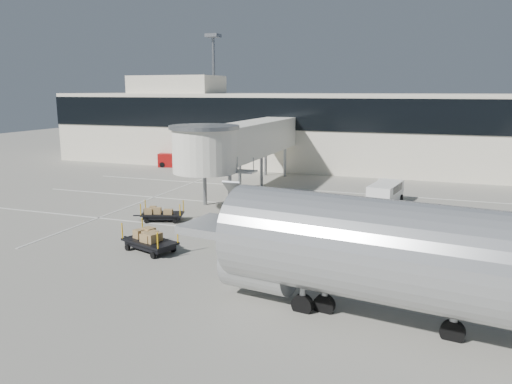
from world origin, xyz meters
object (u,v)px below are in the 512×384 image
at_px(minivan, 386,192).
at_px(box_cart_far, 164,214).
at_px(box_cart_near, 149,241).
at_px(suitcase_cart, 323,214).
at_px(belt_loader, 176,160).
at_px(baggage_tug, 309,214).
at_px(ground_worker, 224,228).
at_px(aircraft, 458,264).

bearing_deg(minivan, box_cart_far, -133.57).
distance_m(box_cart_near, box_cart_far, 6.21).
distance_m(suitcase_cart, belt_loader, 27.32).
bearing_deg(baggage_tug, belt_loader, 151.09).
bearing_deg(box_cart_far, baggage_tug, -0.44).
height_order(baggage_tug, ground_worker, ground_worker).
height_order(suitcase_cart, ground_worker, ground_worker).
distance_m(suitcase_cart, minivan, 7.54).
xyz_separation_m(suitcase_cart, belt_loader, (-20.49, 18.06, 0.19)).
height_order(box_cart_near, aircraft, aircraft).
distance_m(baggage_tug, minivan, 8.20).
bearing_deg(box_cart_far, box_cart_near, -84.47).
bearing_deg(suitcase_cart, ground_worker, -122.57).
height_order(belt_loader, aircraft, aircraft).
height_order(box_cart_near, box_cart_far, box_cart_near).
height_order(baggage_tug, minivan, baggage_tug).
height_order(box_cart_far, ground_worker, ground_worker).
xyz_separation_m(box_cart_near, box_cart_far, (-2.46, 5.70, -0.11)).
height_order(box_cart_far, minivan, minivan).
xyz_separation_m(suitcase_cart, minivan, (3.27, 6.78, 0.41)).
bearing_deg(box_cart_far, belt_loader, 98.90).
relative_size(minivan, belt_loader, 1.03).
distance_m(ground_worker, minivan, 15.01).
bearing_deg(baggage_tug, box_cart_near, -113.52).
bearing_deg(box_cart_near, baggage_tug, 71.28).
xyz_separation_m(box_cart_far, minivan, (13.11, 9.92, 0.50)).
bearing_deg(aircraft, suitcase_cart, 126.98).
relative_size(box_cart_far, minivan, 0.74).
bearing_deg(baggage_tug, minivan, 74.26).
height_order(suitcase_cart, belt_loader, belt_loader).
bearing_deg(belt_loader, baggage_tug, -58.30).
distance_m(suitcase_cart, aircraft, 15.73).
height_order(box_cart_near, minivan, minivan).
bearing_deg(box_cart_far, ground_worker, -46.57).
bearing_deg(ground_worker, box_cart_near, -151.52).
distance_m(box_cart_far, ground_worker, 6.43).
bearing_deg(box_cart_far, suitcase_cart, -0.09).
distance_m(minivan, aircraft, 20.96).
distance_m(belt_loader, aircraft, 42.35).
height_order(baggage_tug, box_cart_near, baggage_tug).
bearing_deg(ground_worker, minivan, 49.10).
bearing_deg(aircraft, belt_loader, 139.73).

